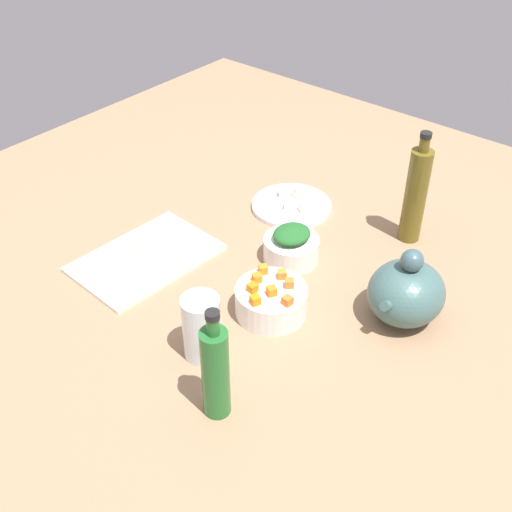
{
  "coord_description": "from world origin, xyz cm",
  "views": [
    {
      "loc": [
        86.49,
        71.65,
        93.64
      ],
      "look_at": [
        0.0,
        0.0,
        8.0
      ],
      "focal_mm": 45.26,
      "sensor_mm": 36.0,
      "label": 1
    }
  ],
  "objects_px": {
    "bottle_0": "(215,371)",
    "bottle_1": "(416,194)",
    "teapot": "(406,292)",
    "bowl_greens": "(291,249)",
    "bowl_carrots": "(271,301)",
    "drinking_glass_0": "(202,327)",
    "cutting_board": "(146,258)",
    "plate_tofu": "(291,206)"
  },
  "relations": [
    {
      "from": "bottle_0",
      "to": "bowl_greens",
      "type": "bearing_deg",
      "value": -159.09
    },
    {
      "from": "bowl_carrots",
      "to": "bottle_1",
      "type": "height_order",
      "value": "bottle_1"
    },
    {
      "from": "bottle_0",
      "to": "plate_tofu",
      "type": "bearing_deg",
      "value": -154.06
    },
    {
      "from": "cutting_board",
      "to": "drinking_glass_0",
      "type": "distance_m",
      "value": 0.34
    },
    {
      "from": "cutting_board",
      "to": "bottle_0",
      "type": "xyz_separation_m",
      "value": [
        0.21,
        0.42,
        0.09
      ]
    },
    {
      "from": "drinking_glass_0",
      "to": "bowl_greens",
      "type": "bearing_deg",
      "value": -171.63
    },
    {
      "from": "bowl_carrots",
      "to": "teapot",
      "type": "height_order",
      "value": "teapot"
    },
    {
      "from": "bottle_0",
      "to": "bowl_carrots",
      "type": "bearing_deg",
      "value": -161.6
    },
    {
      "from": "plate_tofu",
      "to": "bowl_carrots",
      "type": "distance_m",
      "value": 0.4
    },
    {
      "from": "bowl_greens",
      "to": "bottle_1",
      "type": "relative_size",
      "value": 0.46
    },
    {
      "from": "cutting_board",
      "to": "drinking_glass_0",
      "type": "bearing_deg",
      "value": 66.77
    },
    {
      "from": "cutting_board",
      "to": "bottle_1",
      "type": "distance_m",
      "value": 0.64
    },
    {
      "from": "bowl_carrots",
      "to": "teapot",
      "type": "relative_size",
      "value": 0.84
    },
    {
      "from": "bowl_carrots",
      "to": "bottle_0",
      "type": "height_order",
      "value": "bottle_0"
    },
    {
      "from": "plate_tofu",
      "to": "bowl_greens",
      "type": "height_order",
      "value": "bowl_greens"
    },
    {
      "from": "teapot",
      "to": "bottle_0",
      "type": "height_order",
      "value": "bottle_0"
    },
    {
      "from": "bottle_0",
      "to": "bottle_1",
      "type": "bearing_deg",
      "value": 179.8
    },
    {
      "from": "cutting_board",
      "to": "teapot",
      "type": "relative_size",
      "value": 1.79
    },
    {
      "from": "bottle_1",
      "to": "teapot",
      "type": "bearing_deg",
      "value": 26.44
    },
    {
      "from": "bottle_1",
      "to": "drinking_glass_0",
      "type": "distance_m",
      "value": 0.61
    },
    {
      "from": "cutting_board",
      "to": "bottle_0",
      "type": "distance_m",
      "value": 0.48
    },
    {
      "from": "plate_tofu",
      "to": "bottle_1",
      "type": "bearing_deg",
      "value": 104.13
    },
    {
      "from": "cutting_board",
      "to": "plate_tofu",
      "type": "height_order",
      "value": "plate_tofu"
    },
    {
      "from": "bowl_carrots",
      "to": "bottle_1",
      "type": "distance_m",
      "value": 0.44
    },
    {
      "from": "cutting_board",
      "to": "teapot",
      "type": "bearing_deg",
      "value": 110.63
    },
    {
      "from": "teapot",
      "to": "bowl_greens",
      "type": "bearing_deg",
      "value": -91.99
    },
    {
      "from": "bowl_greens",
      "to": "bottle_1",
      "type": "bearing_deg",
      "value": 145.88
    },
    {
      "from": "bowl_greens",
      "to": "teapot",
      "type": "distance_m",
      "value": 0.3
    },
    {
      "from": "cutting_board",
      "to": "bottle_1",
      "type": "xyz_separation_m",
      "value": [
        -0.46,
        0.42,
        0.12
      ]
    },
    {
      "from": "plate_tofu",
      "to": "bowl_greens",
      "type": "bearing_deg",
      "value": 36.79
    },
    {
      "from": "teapot",
      "to": "drinking_glass_0",
      "type": "bearing_deg",
      "value": -35.89
    },
    {
      "from": "bottle_0",
      "to": "drinking_glass_0",
      "type": "xyz_separation_m",
      "value": [
        -0.08,
        -0.11,
        -0.03
      ]
    },
    {
      "from": "plate_tofu",
      "to": "bottle_0",
      "type": "xyz_separation_m",
      "value": [
        0.6,
        0.29,
        0.09
      ]
    },
    {
      "from": "cutting_board",
      "to": "teapot",
      "type": "height_order",
      "value": "teapot"
    },
    {
      "from": "bowl_carrots",
      "to": "drinking_glass_0",
      "type": "relative_size",
      "value": 1.09
    },
    {
      "from": "cutting_board",
      "to": "teapot",
      "type": "distance_m",
      "value": 0.59
    },
    {
      "from": "drinking_glass_0",
      "to": "teapot",
      "type": "bearing_deg",
      "value": 144.11
    },
    {
      "from": "bottle_0",
      "to": "bottle_1",
      "type": "distance_m",
      "value": 0.68
    },
    {
      "from": "plate_tofu",
      "to": "bowl_carrots",
      "type": "relative_size",
      "value": 1.37
    },
    {
      "from": "teapot",
      "to": "bottle_1",
      "type": "relative_size",
      "value": 0.64
    },
    {
      "from": "cutting_board",
      "to": "bowl_carrots",
      "type": "distance_m",
      "value": 0.34
    },
    {
      "from": "teapot",
      "to": "drinking_glass_0",
      "type": "relative_size",
      "value": 1.3
    }
  ]
}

